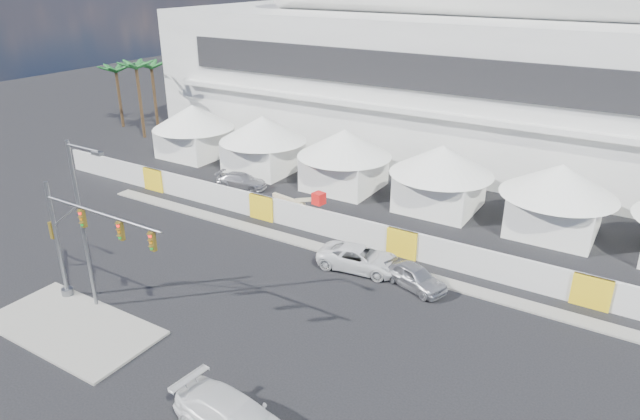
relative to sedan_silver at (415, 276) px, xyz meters
The scene contains 14 objects.
ground 13.92m from the sedan_silver, 126.94° to the right, with size 160.00×160.00×0.00m, color black.
median_island 20.14m from the sedan_silver, 135.49° to the right, with size 10.00×5.00×0.15m, color gray.
far_curb 11.75m from the sedan_silver, ahead, with size 80.00×1.20×0.12m, color gray.
stadium 31.62m from the sedan_silver, 89.33° to the left, with size 80.00×24.80×21.98m.
tent_row 15.28m from the sedan_silver, 121.35° to the left, with size 53.40×8.40×5.40m.
hoarding_fence 4.14m from the sedan_silver, 124.78° to the left, with size 70.00×0.25×2.00m, color silver.
palm_cluster 46.09m from the sedan_silver, 156.26° to the left, with size 10.60×10.60×8.55m.
sedan_silver is the anchor object (origin of this frame).
pickup_curb 3.98m from the sedan_silver, behind, with size 5.62×2.59×1.56m, color white.
pickup_near 15.51m from the sedan_silver, 95.81° to the right, with size 6.06×2.46×1.76m, color white.
lot_car_c 21.66m from the sedan_silver, 158.52° to the left, with size 4.64×1.89×1.35m, color silver.
traffic_mast 19.94m from the sedan_silver, 141.93° to the right, with size 9.26×0.71×7.27m.
streetlight_median 19.68m from the sedan_silver, 141.17° to the right, with size 2.76×0.28×9.98m.
boom_lift 13.60m from the sedan_silver, 160.98° to the left, with size 6.36×1.95×3.16m.
Camera 1 is at (19.61, -18.23, 18.47)m, focal length 32.00 mm.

